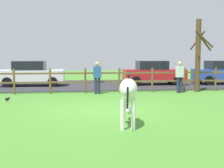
{
  "coord_description": "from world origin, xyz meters",
  "views": [
    {
      "loc": [
        -1.05,
        -10.68,
        1.91
      ],
      "look_at": [
        0.61,
        1.5,
        0.78
      ],
      "focal_mm": 48.73,
      "sensor_mm": 36.0,
      "label": 1
    }
  ],
  "objects_px": {
    "bare_tree": "(198,54)",
    "parked_car_red": "(153,72)",
    "parked_car_white": "(32,73)",
    "zebra": "(128,92)",
    "visitor_right_of_tree": "(97,76)",
    "crow_on_grass": "(7,99)",
    "visitor_left_of_tree": "(180,76)",
    "parked_car_blue": "(223,72)"
  },
  "relations": [
    {
      "from": "crow_on_grass",
      "to": "visitor_left_of_tree",
      "type": "relative_size",
      "value": 0.13
    },
    {
      "from": "crow_on_grass",
      "to": "parked_car_blue",
      "type": "bearing_deg",
      "value": 25.65
    },
    {
      "from": "crow_on_grass",
      "to": "parked_car_red",
      "type": "relative_size",
      "value": 0.05
    },
    {
      "from": "bare_tree",
      "to": "parked_car_white",
      "type": "relative_size",
      "value": 0.95
    },
    {
      "from": "bare_tree",
      "to": "visitor_right_of_tree",
      "type": "distance_m",
      "value": 5.54
    },
    {
      "from": "crow_on_grass",
      "to": "visitor_left_of_tree",
      "type": "distance_m",
      "value": 8.56
    },
    {
      "from": "crow_on_grass",
      "to": "visitor_left_of_tree",
      "type": "bearing_deg",
      "value": 14.26
    },
    {
      "from": "parked_car_white",
      "to": "parked_car_red",
      "type": "bearing_deg",
      "value": -1.03
    },
    {
      "from": "visitor_left_of_tree",
      "to": "visitor_right_of_tree",
      "type": "xyz_separation_m",
      "value": [
        -4.29,
        0.11,
        0.0
      ]
    },
    {
      "from": "parked_car_red",
      "to": "parked_car_white",
      "type": "bearing_deg",
      "value": 178.97
    },
    {
      "from": "crow_on_grass",
      "to": "visitor_right_of_tree",
      "type": "relative_size",
      "value": 0.13
    },
    {
      "from": "visitor_left_of_tree",
      "to": "visitor_right_of_tree",
      "type": "relative_size",
      "value": 1.0
    },
    {
      "from": "crow_on_grass",
      "to": "parked_car_red",
      "type": "bearing_deg",
      "value": 38.55
    },
    {
      "from": "crow_on_grass",
      "to": "bare_tree",
      "type": "bearing_deg",
      "value": 14.47
    },
    {
      "from": "bare_tree",
      "to": "visitor_left_of_tree",
      "type": "relative_size",
      "value": 2.36
    },
    {
      "from": "parked_car_white",
      "to": "visitor_right_of_tree",
      "type": "relative_size",
      "value": 2.48
    },
    {
      "from": "zebra",
      "to": "parked_car_white",
      "type": "xyz_separation_m",
      "value": [
        -4.0,
        11.54,
        -0.08
      ]
    },
    {
      "from": "crow_on_grass",
      "to": "parked_car_white",
      "type": "xyz_separation_m",
      "value": [
        0.19,
        6.56,
        0.72
      ]
    },
    {
      "from": "crow_on_grass",
      "to": "parked_car_white",
      "type": "height_order",
      "value": "parked_car_white"
    },
    {
      "from": "bare_tree",
      "to": "visitor_right_of_tree",
      "type": "xyz_separation_m",
      "value": [
        -5.43,
        -0.21,
        -1.11
      ]
    },
    {
      "from": "bare_tree",
      "to": "crow_on_grass",
      "type": "xyz_separation_m",
      "value": [
        -9.4,
        -2.42,
        -1.89
      ]
    },
    {
      "from": "parked_car_white",
      "to": "visitor_left_of_tree",
      "type": "bearing_deg",
      "value": -28.92
    },
    {
      "from": "parked_car_blue",
      "to": "visitor_right_of_tree",
      "type": "height_order",
      "value": "visitor_right_of_tree"
    },
    {
      "from": "parked_car_red",
      "to": "visitor_right_of_tree",
      "type": "xyz_separation_m",
      "value": [
        -4.08,
        -4.2,
        0.06
      ]
    },
    {
      "from": "bare_tree",
      "to": "visitor_right_of_tree",
      "type": "height_order",
      "value": "bare_tree"
    },
    {
      "from": "parked_car_blue",
      "to": "visitor_right_of_tree",
      "type": "relative_size",
      "value": 2.5
    },
    {
      "from": "bare_tree",
      "to": "parked_car_red",
      "type": "distance_m",
      "value": 4.37
    },
    {
      "from": "parked_car_red",
      "to": "parked_car_blue",
      "type": "height_order",
      "value": "same"
    },
    {
      "from": "bare_tree",
      "to": "visitor_left_of_tree",
      "type": "xyz_separation_m",
      "value": [
        -1.14,
        -0.33,
        -1.11
      ]
    },
    {
      "from": "bare_tree",
      "to": "zebra",
      "type": "xyz_separation_m",
      "value": [
        -5.21,
        -7.41,
        -1.09
      ]
    },
    {
      "from": "bare_tree",
      "to": "parked_car_white",
      "type": "bearing_deg",
      "value": 155.83
    },
    {
      "from": "parked_car_red",
      "to": "parked_car_white",
      "type": "relative_size",
      "value": 0.99
    },
    {
      "from": "parked_car_white",
      "to": "visitor_left_of_tree",
      "type": "relative_size",
      "value": 2.48
    },
    {
      "from": "zebra",
      "to": "visitor_right_of_tree",
      "type": "height_order",
      "value": "visitor_right_of_tree"
    },
    {
      "from": "parked_car_white",
      "to": "visitor_right_of_tree",
      "type": "distance_m",
      "value": 5.76
    },
    {
      "from": "visitor_right_of_tree",
      "to": "crow_on_grass",
      "type": "bearing_deg",
      "value": -150.87
    },
    {
      "from": "parked_car_red",
      "to": "visitor_left_of_tree",
      "type": "xyz_separation_m",
      "value": [
        0.21,
        -4.32,
        0.06
      ]
    },
    {
      "from": "visitor_left_of_tree",
      "to": "visitor_right_of_tree",
      "type": "bearing_deg",
      "value": 178.49
    },
    {
      "from": "parked_car_red",
      "to": "visitor_right_of_tree",
      "type": "distance_m",
      "value": 5.86
    },
    {
      "from": "parked_car_red",
      "to": "visitor_left_of_tree",
      "type": "bearing_deg",
      "value": -87.24
    },
    {
      "from": "bare_tree",
      "to": "parked_car_red",
      "type": "xyz_separation_m",
      "value": [
        -1.35,
        3.99,
        -1.17
      ]
    },
    {
      "from": "parked_car_blue",
      "to": "bare_tree",
      "type": "bearing_deg",
      "value": -132.55
    }
  ]
}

